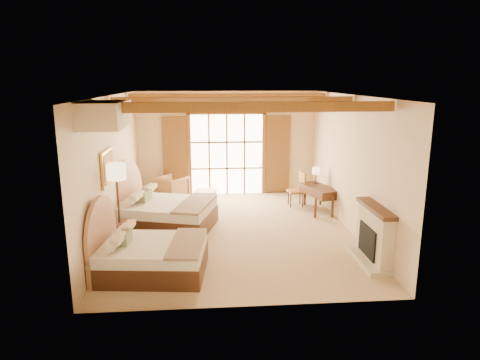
{
  "coord_description": "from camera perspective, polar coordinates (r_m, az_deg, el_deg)",
  "views": [
    {
      "loc": [
        -0.66,
        -9.67,
        3.55
      ],
      "look_at": [
        0.15,
        0.2,
        1.21
      ],
      "focal_mm": 32.0,
      "sensor_mm": 36.0,
      "label": 1
    }
  ],
  "objects": [
    {
      "name": "bed_near",
      "position": [
        8.25,
        -12.7,
        -9.56
      ],
      "size": [
        2.11,
        1.68,
        1.29
      ],
      "rotation": [
        0.0,
        0.0,
        -0.11
      ],
      "color": "#4E331F",
      "rests_on": "floor"
    },
    {
      "name": "nightstand",
      "position": [
        9.48,
        -15.68,
        -7.24
      ],
      "size": [
        0.61,
        0.61,
        0.61
      ],
      "primitive_type": "cube",
      "rotation": [
        0.0,
        0.0,
        0.22
      ],
      "color": "#4E331F",
      "rests_on": "floor"
    },
    {
      "name": "ceiling_beams",
      "position": [
        9.71,
        -0.77,
        10.52
      ],
      "size": [
        5.39,
        4.6,
        0.18
      ],
      "primitive_type": null,
      "color": "#975F20",
      "rests_on": "ceiling"
    },
    {
      "name": "french_doors",
      "position": [
        13.33,
        -1.76,
        3.36
      ],
      "size": [
        3.95,
        0.08,
        2.6
      ],
      "color": "white",
      "rests_on": "ground"
    },
    {
      "name": "ceiling",
      "position": [
        9.7,
        -0.78,
        11.23
      ],
      "size": [
        7.0,
        7.0,
        0.0
      ],
      "primitive_type": "plane",
      "rotation": [
        3.14,
        0.0,
        0.0
      ],
      "color": "#B56C35",
      "rests_on": "ground"
    },
    {
      "name": "painting",
      "position": [
        9.33,
        -17.23,
        1.57
      ],
      "size": [
        0.06,
        0.95,
        0.75
      ],
      "color": "gold",
      "rests_on": "wall_left"
    },
    {
      "name": "desk",
      "position": [
        11.95,
        10.39,
        -2.36
      ],
      "size": [
        0.89,
        1.39,
        0.69
      ],
      "rotation": [
        0.0,
        0.0,
        0.29
      ],
      "color": "#4E331F",
      "rests_on": "floor"
    },
    {
      "name": "bed_far",
      "position": [
        10.56,
        -10.66,
        -4.1
      ],
      "size": [
        2.61,
        2.18,
        1.44
      ],
      "rotation": [
        0.0,
        0.0,
        -0.28
      ],
      "color": "#4E331F",
      "rests_on": "floor"
    },
    {
      "name": "wall_back",
      "position": [
        13.33,
        -1.78,
        4.89
      ],
      "size": [
        5.5,
        0.0,
        5.5
      ],
      "primitive_type": "plane",
      "rotation": [
        1.57,
        0.0,
        0.0
      ],
      "color": "beige",
      "rests_on": "ground"
    },
    {
      "name": "desk_lamp",
      "position": [
        12.17,
        10.12,
        1.14
      ],
      "size": [
        0.22,
        0.22,
        0.44
      ],
      "color": "#3C281C",
      "rests_on": "desk"
    },
    {
      "name": "wall_left",
      "position": [
        10.09,
        -16.54,
        1.6
      ],
      "size": [
        0.0,
        7.0,
        7.0
      ],
      "primitive_type": "plane",
      "rotation": [
        1.57,
        0.0,
        1.57
      ],
      "color": "beige",
      "rests_on": "ground"
    },
    {
      "name": "fireplace",
      "position": [
        8.87,
        17.34,
        -7.37
      ],
      "size": [
        0.46,
        1.4,
        1.16
      ],
      "color": "#C3B299",
      "rests_on": "ground"
    },
    {
      "name": "ottoman",
      "position": [
        12.44,
        -4.61,
        -2.32
      ],
      "size": [
        0.66,
        0.66,
        0.42
      ],
      "primitive_type": "cube",
      "rotation": [
        0.0,
        0.0,
        -0.16
      ],
      "color": "tan",
      "rests_on": "floor"
    },
    {
      "name": "canopy_valance",
      "position": [
        7.89,
        -17.59,
        8.32
      ],
      "size": [
        0.7,
        1.4,
        0.45
      ],
      "primitive_type": "cube",
      "color": "beige",
      "rests_on": "ceiling"
    },
    {
      "name": "desk_chair",
      "position": [
        12.35,
        7.52,
        -2.06
      ],
      "size": [
        0.49,
        0.49,
        0.98
      ],
      "rotation": [
        0.0,
        0.0,
        0.15
      ],
      "color": "#A56332",
      "rests_on": "floor"
    },
    {
      "name": "wall_right",
      "position": [
        10.44,
        14.5,
        2.11
      ],
      "size": [
        0.0,
        7.0,
        7.0
      ],
      "primitive_type": "plane",
      "rotation": [
        1.57,
        0.0,
        -1.57
      ],
      "color": "beige",
      "rests_on": "ground"
    },
    {
      "name": "floor_lamp",
      "position": [
        9.16,
        -16.15,
        0.39
      ],
      "size": [
        0.4,
        0.4,
        1.87
      ],
      "color": "#3C281C",
      "rests_on": "floor"
    },
    {
      "name": "floor",
      "position": [
        10.32,
        -0.72,
        -6.81
      ],
      "size": [
        7.0,
        7.0,
        0.0
      ],
      "primitive_type": "plane",
      "color": "tan",
      "rests_on": "ground"
    },
    {
      "name": "armchair",
      "position": [
        12.94,
        -9.08,
        -1.09
      ],
      "size": [
        1.13,
        1.13,
        0.74
      ],
      "primitive_type": "imported",
      "rotation": [
        0.0,
        0.0,
        -3.83
      ],
      "color": "#A16E45",
      "rests_on": "floor"
    }
  ]
}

